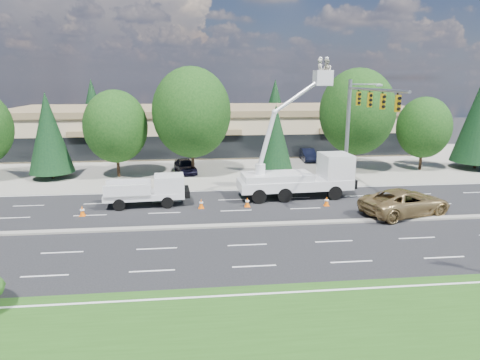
{
  "coord_description": "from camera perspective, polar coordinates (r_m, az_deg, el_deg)",
  "views": [
    {
      "loc": [
        -2.8,
        -25.45,
        9.11
      ],
      "look_at": [
        0.2,
        2.45,
        2.4
      ],
      "focal_mm": 32.0,
      "sensor_mm": 36.0,
      "label": 1
    }
  ],
  "objects": [
    {
      "name": "tree_front_d",
      "position": [
        40.57,
        -6.47,
        8.93
      ],
      "size": [
        7.35,
        7.35,
        10.2
      ],
      "color": "#332114",
      "rests_on": "ground"
    },
    {
      "name": "traffic_cone_a",
      "position": [
        30.91,
        -20.29,
        -3.9
      ],
      "size": [
        0.4,
        0.4,
        0.7
      ],
      "color": "#FA6407",
      "rests_on": "ground"
    },
    {
      "name": "concrete_apron",
      "position": [
        46.44,
        -2.56,
        2.13
      ],
      "size": [
        140.0,
        22.0,
        0.01
      ],
      "primitive_type": "cube",
      "color": "gray",
      "rests_on": "ground"
    },
    {
      "name": "signal_mast",
      "position": [
        35.07,
        15.51,
        7.97
      ],
      "size": [
        2.76,
        10.16,
        9.0
      ],
      "color": "gray",
      "rests_on": "ground"
    },
    {
      "name": "parked_car_west",
      "position": [
        42.31,
        -7.31,
        1.89
      ],
      "size": [
        2.64,
        4.46,
        1.42
      ],
      "primitive_type": "imported",
      "rotation": [
        0.0,
        0.0,
        0.24
      ],
      "color": "black",
      "rests_on": "ground"
    },
    {
      "name": "tree_front_c",
      "position": [
        41.32,
        -16.25,
        6.86
      ],
      "size": [
        5.85,
        5.85,
        8.12
      ],
      "color": "#332114",
      "rests_on": "ground"
    },
    {
      "name": "parked_car_east",
      "position": [
        48.89,
        9.05,
        3.35
      ],
      "size": [
        1.65,
        4.18,
        1.35
      ],
      "primitive_type": "imported",
      "rotation": [
        0.0,
        0.0,
        -0.05
      ],
      "color": "black",
      "rests_on": "ground"
    },
    {
      "name": "grass_verge",
      "position": [
        15.68,
        5.75,
        -22.14
      ],
      "size": [
        140.0,
        10.0,
        0.01
      ],
      "primitive_type": "cube",
      "color": "#214914",
      "rests_on": "ground"
    },
    {
      "name": "minivan",
      "position": [
        31.24,
        21.18,
        -2.77
      ],
      "size": [
        6.88,
        4.53,
        1.76
      ],
      "primitive_type": "imported",
      "rotation": [
        0.0,
        0.0,
        1.85
      ],
      "color": "#987C49",
      "rests_on": "ground"
    },
    {
      "name": "utility_pickup",
      "position": [
        31.92,
        -11.85,
        -1.75
      ],
      "size": [
        5.86,
        2.58,
        2.19
      ],
      "rotation": [
        0.0,
        0.0,
        0.07
      ],
      "color": "silver",
      "rests_on": "ground"
    },
    {
      "name": "traffic_cone_b",
      "position": [
        30.8,
        -5.2,
        -3.15
      ],
      "size": [
        0.4,
        0.4,
        0.7
      ],
      "color": "#FA6407",
      "rests_on": "ground"
    },
    {
      "name": "traffic_cone_e",
      "position": [
        33.65,
        20.83,
        -2.56
      ],
      "size": [
        0.4,
        0.4,
        0.7
      ],
      "color": "#FA6407",
      "rests_on": "ground"
    },
    {
      "name": "ground",
      "position": [
        27.18,
        0.14,
        -6.14
      ],
      "size": [
        140.0,
        140.0,
        0.0
      ],
      "primitive_type": "plane",
      "color": "black",
      "rests_on": "ground"
    },
    {
      "name": "road_median",
      "position": [
        27.16,
        0.14,
        -6.02
      ],
      "size": [
        120.0,
        0.55,
        0.12
      ],
      "primitive_type": "cube",
      "color": "gray",
      "rests_on": "ground"
    },
    {
      "name": "tree_back_d",
      "position": [
        71.96,
        14.27,
        10.16
      ],
      "size": [
        5.19,
        5.19,
        10.22
      ],
      "color": "#332114",
      "rests_on": "ground"
    },
    {
      "name": "strip_mall",
      "position": [
        55.85,
        -3.24,
        6.97
      ],
      "size": [
        50.4,
        15.4,
        5.5
      ],
      "color": "#C7AE88",
      "rests_on": "ground"
    },
    {
      "name": "tree_front_g",
      "position": [
        46.68,
        23.3,
        6.45
      ],
      "size": [
        5.29,
        5.29,
        7.35
      ],
      "color": "#332114",
      "rests_on": "ground"
    },
    {
      "name": "tree_back_b",
      "position": [
        67.58,
        -7.25,
        10.01
      ],
      "size": [
        4.9,
        4.9,
        9.66
      ],
      "color": "#332114",
      "rests_on": "ground"
    },
    {
      "name": "traffic_cone_c",
      "position": [
        31.03,
        0.97,
        -2.97
      ],
      "size": [
        0.4,
        0.4,
        0.7
      ],
      "color": "#FA6407",
      "rests_on": "ground"
    },
    {
      "name": "tree_front_e",
      "position": [
        41.57,
        4.76,
        5.74
      ],
      "size": [
        3.37,
        3.37,
        6.65
      ],
      "color": "#332114",
      "rests_on": "ground"
    },
    {
      "name": "bucket_truck",
      "position": [
        33.5,
        8.54,
        1.48
      ],
      "size": [
        8.94,
        3.3,
        10.63
      ],
      "rotation": [
        0.0,
        0.0,
        0.06
      ],
      "color": "silver",
      "rests_on": "ground"
    },
    {
      "name": "tree_back_c",
      "position": [
        68.79,
        4.67,
        9.81
      ],
      "size": [
        4.53,
        4.53,
        8.94
      ],
      "color": "#332114",
      "rests_on": "ground"
    },
    {
      "name": "tree_front_f",
      "position": [
        43.55,
        15.35,
        8.76
      ],
      "size": [
        7.27,
        7.27,
        10.09
      ],
      "color": "#332114",
      "rests_on": "ground"
    },
    {
      "name": "tree_front_b",
      "position": [
        42.83,
        -24.17,
        5.77
      ],
      "size": [
        4.02,
        4.02,
        7.93
      ],
      "color": "#332114",
      "rests_on": "ground"
    },
    {
      "name": "tree_back_a",
      "position": [
        69.28,
        -19.04,
        9.18
      ],
      "size": [
        4.56,
        4.56,
        8.99
      ],
      "color": "#332114",
      "rests_on": "ground"
    },
    {
      "name": "traffic_cone_d",
      "position": [
        31.9,
        11.47,
        -2.79
      ],
      "size": [
        0.4,
        0.4,
        0.7
      ],
      "color": "#FA6407",
      "rests_on": "ground"
    }
  ]
}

